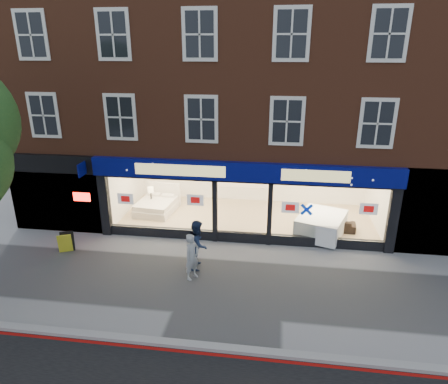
% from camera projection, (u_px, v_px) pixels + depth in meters
% --- Properties ---
extents(ground, '(120.00, 120.00, 0.00)m').
position_uv_depth(ground, '(232.00, 286.00, 12.83)').
color(ground, gray).
rests_on(ground, ground).
extents(kerb_line, '(60.00, 0.10, 0.01)m').
position_uv_depth(kerb_line, '(218.00, 355.00, 9.95)').
color(kerb_line, '#8C0A07').
rests_on(kerb_line, ground).
extents(kerb_stone, '(60.00, 0.25, 0.12)m').
position_uv_depth(kerb_stone, '(219.00, 348.00, 10.12)').
color(kerb_stone, gray).
rests_on(kerb_stone, ground).
extents(showroom_floor, '(11.00, 4.50, 0.10)m').
position_uv_depth(showroom_floor, '(246.00, 218.00, 17.69)').
color(showroom_floor, tan).
rests_on(showroom_floor, ground).
extents(building, '(19.00, 8.26, 10.30)m').
position_uv_depth(building, '(252.00, 60.00, 16.96)').
color(building, brown).
rests_on(building, ground).
extents(display_bed, '(1.80, 2.12, 1.11)m').
position_uv_depth(display_bed, '(157.00, 205.00, 18.21)').
color(display_bed, white).
rests_on(display_bed, showroom_floor).
extents(bedside_table, '(0.46, 0.46, 0.55)m').
position_uv_depth(bedside_table, '(152.00, 205.00, 18.35)').
color(bedside_table, brown).
rests_on(bedside_table, showroom_floor).
extents(mattress_stack, '(2.27, 2.53, 0.83)m').
position_uv_depth(mattress_stack, '(321.00, 225.00, 15.97)').
color(mattress_stack, white).
rests_on(mattress_stack, showroom_floor).
extents(sofa, '(1.71, 0.79, 0.49)m').
position_uv_depth(sofa, '(335.00, 224.00, 16.41)').
color(sofa, black).
rests_on(sofa, showroom_floor).
extents(a_board, '(0.59, 0.50, 0.77)m').
position_uv_depth(a_board, '(66.00, 242.00, 14.82)').
color(a_board, gold).
rests_on(a_board, ground).
extents(pedestrian_grey, '(0.63, 0.69, 1.59)m').
position_uv_depth(pedestrian_grey, '(192.00, 257.00, 13.00)').
color(pedestrian_grey, '#9B9EA2').
rests_on(pedestrian_grey, ground).
extents(pedestrian_blue, '(0.70, 0.88, 1.74)m').
position_uv_depth(pedestrian_blue, '(198.00, 244.00, 13.65)').
color(pedestrian_blue, '#182544').
rests_on(pedestrian_blue, ground).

